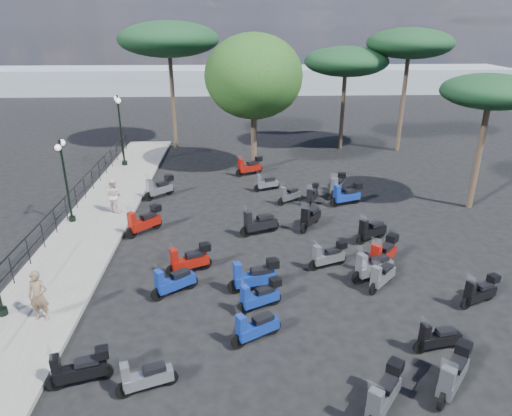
{
  "coord_description": "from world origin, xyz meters",
  "views": [
    {
      "loc": [
        -0.07,
        -15.9,
        8.55
      ],
      "look_at": [
        0.72,
        1.95,
        1.2
      ],
      "focal_mm": 32.0,
      "sensor_mm": 36.0,
      "label": 1
    }
  ],
  "objects_px": {
    "scooter_3": "(189,260)",
    "scooter_19": "(383,254)",
    "scooter_25": "(371,231)",
    "scooter_15": "(312,195)",
    "scooter_13": "(328,256)",
    "scooter_16": "(266,183)",
    "scooter_10": "(250,167)",
    "scooter_14": "(310,218)",
    "scooter_21": "(289,195)",
    "woman": "(38,296)",
    "scooter_1": "(80,369)",
    "scooter_23": "(480,292)",
    "pine_0": "(346,62)",
    "broadleaf_tree": "(254,77)",
    "scooter_6": "(145,378)",
    "scooter_11": "(384,396)",
    "scooter_12": "(255,328)",
    "scooter_20": "(337,186)",
    "scooter_24": "(382,277)",
    "lamp_post_1": "(65,176)",
    "scooter_2": "(174,282)",
    "pedestrian_far": "(114,196)",
    "scooter_5": "(159,188)",
    "scooter_18": "(373,267)",
    "pine_1": "(410,44)",
    "scooter_26": "(347,195)",
    "pine_2": "(169,39)",
    "scooter_8": "(260,296)",
    "scooter_9": "(259,224)",
    "scooter_4": "(144,222)",
    "scooter_22": "(453,375)",
    "lamp_post_2": "(120,126)"
  },
  "relations": [
    {
      "from": "scooter_14",
      "to": "pine_1",
      "type": "relative_size",
      "value": 0.19
    },
    {
      "from": "scooter_14",
      "to": "scooter_21",
      "type": "relative_size",
      "value": 1.24
    },
    {
      "from": "scooter_19",
      "to": "scooter_21",
      "type": "distance_m",
      "value": 7.18
    },
    {
      "from": "scooter_24",
      "to": "pine_0",
      "type": "relative_size",
      "value": 0.18
    },
    {
      "from": "pedestrian_far",
      "to": "scooter_9",
      "type": "bearing_deg",
      "value": -177.95
    },
    {
      "from": "scooter_3",
      "to": "scooter_4",
      "type": "xyz_separation_m",
      "value": [
        -2.25,
        3.47,
        0.03
      ]
    },
    {
      "from": "scooter_9",
      "to": "scooter_25",
      "type": "distance_m",
      "value": 4.71
    },
    {
      "from": "pedestrian_far",
      "to": "scooter_14",
      "type": "distance_m",
      "value": 9.21
    },
    {
      "from": "scooter_8",
      "to": "scooter_10",
      "type": "xyz_separation_m",
      "value": [
        0.1,
        13.74,
        0.04
      ]
    },
    {
      "from": "scooter_9",
      "to": "pine_2",
      "type": "distance_m",
      "value": 17.23
    },
    {
      "from": "scooter_1",
      "to": "pine_1",
      "type": "xyz_separation_m",
      "value": [
        15.46,
        21.94,
        6.68
      ]
    },
    {
      "from": "lamp_post_1",
      "to": "scooter_2",
      "type": "bearing_deg",
      "value": -56.52
    },
    {
      "from": "scooter_13",
      "to": "scooter_24",
      "type": "bearing_deg",
      "value": -155.23
    },
    {
      "from": "scooter_14",
      "to": "scooter_1",
      "type": "bearing_deg",
      "value": 84.76
    },
    {
      "from": "scooter_18",
      "to": "pine_1",
      "type": "relative_size",
      "value": 0.21
    },
    {
      "from": "pedestrian_far",
      "to": "scooter_13",
      "type": "height_order",
      "value": "pedestrian_far"
    },
    {
      "from": "scooter_16",
      "to": "scooter_19",
      "type": "bearing_deg",
      "value": -177.76
    },
    {
      "from": "scooter_10",
      "to": "scooter_16",
      "type": "xyz_separation_m",
      "value": [
        0.81,
        -2.76,
        -0.11
      ]
    },
    {
      "from": "scooter_1",
      "to": "pine_2",
      "type": "distance_m",
      "value": 24.45
    },
    {
      "from": "scooter_25",
      "to": "scooter_15",
      "type": "bearing_deg",
      "value": -8.77
    },
    {
      "from": "scooter_12",
      "to": "scooter_10",
      "type": "bearing_deg",
      "value": -31.53
    },
    {
      "from": "scooter_1",
      "to": "scooter_14",
      "type": "relative_size",
      "value": 1.0
    },
    {
      "from": "scooter_5",
      "to": "scooter_26",
      "type": "distance_m",
      "value": 9.57
    },
    {
      "from": "woman",
      "to": "scooter_15",
      "type": "relative_size",
      "value": 1.18
    },
    {
      "from": "scooter_11",
      "to": "scooter_15",
      "type": "distance_m",
      "value": 13.31
    },
    {
      "from": "pine_2",
      "to": "scooter_11",
      "type": "bearing_deg",
      "value": -72.68
    },
    {
      "from": "scooter_9",
      "to": "scooter_21",
      "type": "bearing_deg",
      "value": -48.96
    },
    {
      "from": "scooter_13",
      "to": "scooter_16",
      "type": "relative_size",
      "value": 1.05
    },
    {
      "from": "scooter_24",
      "to": "scooter_23",
      "type": "bearing_deg",
      "value": -157.06
    },
    {
      "from": "scooter_11",
      "to": "pine_0",
      "type": "relative_size",
      "value": 0.21
    },
    {
      "from": "scooter_20",
      "to": "scooter_24",
      "type": "height_order",
      "value": "scooter_20"
    },
    {
      "from": "scooter_19",
      "to": "scooter_20",
      "type": "height_order",
      "value": "scooter_19"
    },
    {
      "from": "scooter_19",
      "to": "scooter_25",
      "type": "distance_m",
      "value": 2.22
    },
    {
      "from": "scooter_3",
      "to": "scooter_19",
      "type": "distance_m",
      "value": 7.13
    },
    {
      "from": "pedestrian_far",
      "to": "broadleaf_tree",
      "type": "xyz_separation_m",
      "value": [
        6.85,
        6.61,
        4.63
      ]
    },
    {
      "from": "lamp_post_2",
      "to": "scooter_22",
      "type": "bearing_deg",
      "value": -76.27
    },
    {
      "from": "scooter_14",
      "to": "woman",
      "type": "bearing_deg",
      "value": 68.39
    },
    {
      "from": "scooter_1",
      "to": "scooter_13",
      "type": "distance_m",
      "value": 9.26
    },
    {
      "from": "scooter_11",
      "to": "scooter_12",
      "type": "distance_m",
      "value": 3.95
    },
    {
      "from": "broadleaf_tree",
      "to": "scooter_4",
      "type": "bearing_deg",
      "value": -120.09
    },
    {
      "from": "broadleaf_tree",
      "to": "scooter_6",
      "type": "bearing_deg",
      "value": -100.71
    },
    {
      "from": "scooter_2",
      "to": "scooter_4",
      "type": "xyz_separation_m",
      "value": [
        -1.85,
        4.89,
        0.08
      ]
    },
    {
      "from": "lamp_post_1",
      "to": "scooter_26",
      "type": "xyz_separation_m",
      "value": [
        12.92,
        1.71,
        -1.76
      ]
    },
    {
      "from": "scooter_9",
      "to": "scooter_23",
      "type": "relative_size",
      "value": 1.18
    },
    {
      "from": "scooter_10",
      "to": "scooter_26",
      "type": "height_order",
      "value": "scooter_26"
    },
    {
      "from": "scooter_1",
      "to": "scooter_14",
      "type": "bearing_deg",
      "value": -54.51
    },
    {
      "from": "scooter_8",
      "to": "scooter_22",
      "type": "xyz_separation_m",
      "value": [
        4.54,
        -3.72,
        0.06
      ]
    },
    {
      "from": "scooter_15",
      "to": "scooter_5",
      "type": "bearing_deg",
      "value": 16.16
    },
    {
      "from": "scooter_23",
      "to": "pine_0",
      "type": "xyz_separation_m",
      "value": [
        -0.29,
        19.61,
        5.53
      ]
    },
    {
      "from": "scooter_10",
      "to": "scooter_21",
      "type": "distance_m",
      "value": 4.99
    }
  ]
}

